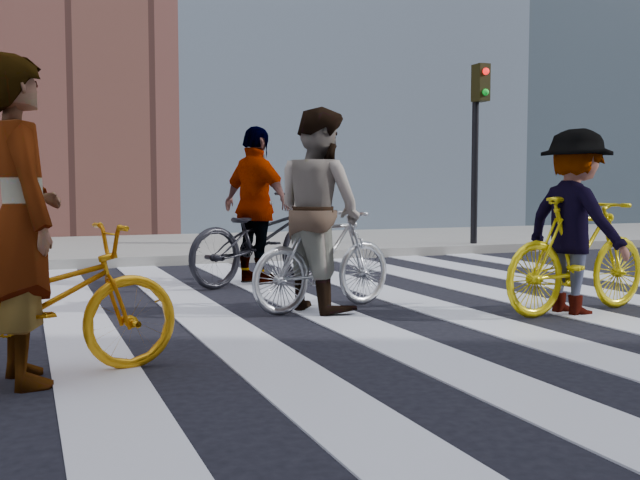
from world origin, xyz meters
TOP-DOWN VIEW (x-y plane):
  - ground at (0.00, 0.00)m, footprint 100.00×100.00m
  - sidewalk_far at (0.00, 7.50)m, footprint 100.00×5.00m
  - zebra_crosswalk at (0.00, 0.00)m, footprint 8.25×10.00m
  - traffic_signal at (4.40, 5.32)m, footprint 0.22×0.42m
  - bike_yellow_left at (-3.12, -1.30)m, footprint 1.91×1.01m
  - bike_silver_mid at (-0.50, 0.51)m, footprint 1.72×0.93m
  - bike_yellow_right at (1.64, -0.55)m, footprint 1.87×0.77m
  - bike_dark_rear at (-0.49, 2.57)m, footprint 2.24×1.52m
  - rider_left at (-3.17, -1.30)m, footprint 0.61×0.80m
  - rider_mid at (-0.55, 0.51)m, footprint 0.97×1.10m
  - rider_right at (1.59, -0.55)m, footprint 0.79×1.19m
  - rider_rear at (-0.54, 2.57)m, footprint 0.87×1.21m

SIDE VIEW (x-z plane):
  - ground at x=0.00m, z-range 0.00..0.00m
  - zebra_crosswalk at x=0.00m, z-range 0.00..0.01m
  - sidewalk_far at x=0.00m, z-range 0.00..0.15m
  - bike_yellow_left at x=-3.12m, z-range 0.00..0.95m
  - bike_silver_mid at x=-0.50m, z-range 0.00..0.99m
  - bike_yellow_right at x=1.64m, z-range 0.00..1.09m
  - bike_dark_rear at x=-0.49m, z-range 0.00..1.12m
  - rider_right at x=1.59m, z-range 0.00..1.71m
  - rider_rear at x=-0.54m, z-range 0.00..1.91m
  - rider_mid at x=-0.55m, z-range 0.00..1.92m
  - rider_left at x=-3.17m, z-range 0.00..1.96m
  - traffic_signal at x=4.40m, z-range 0.62..3.94m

